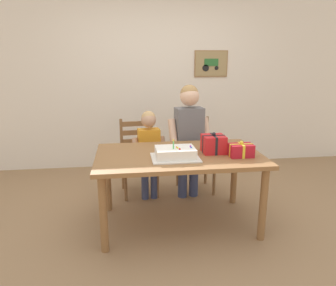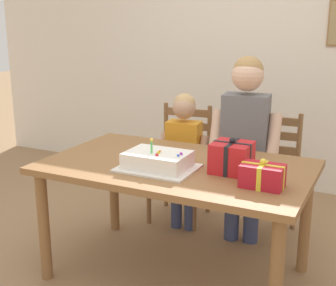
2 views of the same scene
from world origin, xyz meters
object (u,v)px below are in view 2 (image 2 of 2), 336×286
Objects in this scene: gift_box_beside_cake at (262,176)px; chair_left at (181,162)px; child_younger at (184,149)px; birthday_cake at (158,161)px; dining_table at (177,178)px; child_older at (245,133)px; gift_box_red_large at (232,157)px; chair_right at (268,175)px.

gift_box_beside_cake is 1.42m from chair_left.
birthday_cake is at bearing -76.70° from child_younger.
birthday_cake is (-0.06, -0.14, 0.14)m from dining_table.
birthday_cake is 0.32× the size of child_older.
child_younger reaches higher than chair_left.
chair_right is at bearing 89.40° from gift_box_red_large.
birthday_cake reaches higher than chair_right.
chair_right reaches higher than dining_table.
chair_left is at bearing 112.70° from dining_table.
gift_box_red_large is at bearing -90.60° from chair_right.
chair_left is (-0.92, 1.02, -0.34)m from gift_box_beside_cake.
chair_right is at bearing 19.77° from child_younger.
gift_box_red_large is 0.24× the size of chair_left.
child_older is at bearing -120.10° from chair_right.
dining_table is 0.61m from gift_box_beside_cake.
birthday_cake is 0.83m from child_older.
chair_left is at bearing 159.93° from child_older.
chair_right is at bearing 67.59° from dining_table.
birthday_cake is 1.99× the size of gift_box_red_large.
child_older reaches higher than chair_right.
birthday_cake is 0.82m from child_younger.
child_older is (0.59, -0.21, 0.36)m from chair_left.
chair_right is at bearing 59.90° from child_older.
gift_box_beside_cake is at bearing -47.86° from chair_left.
chair_right is (-0.21, 1.02, -0.34)m from gift_box_beside_cake.
dining_table is 1.74× the size of chair_left.
gift_box_red_large reaches higher than gift_box_beside_cake.
chair_right is 0.68× the size of child_older.
chair_left is 0.30m from child_younger.
dining_table is at bearing -179.69° from gift_box_red_large.
chair_left is at bearing 132.14° from gift_box_beside_cake.
gift_box_red_large is at bearing 142.98° from gift_box_beside_cake.
gift_box_red_large is (0.40, 0.14, 0.04)m from birthday_cake.
chair_right reaches higher than gift_box_beside_cake.
dining_table is at bearing -112.41° from chair_right.
chair_left is 1.00× the size of chair_right.
birthday_cake is 0.48× the size of chair_right.
dining_table is at bearing -109.62° from child_older.
birthday_cake is at bearing -160.33° from gift_box_red_large.
chair_right is (0.01, 0.85, -0.37)m from gift_box_red_large.
gift_box_red_large is at bearing 19.67° from birthday_cake.
birthday_cake reaches higher than gift_box_beside_cake.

